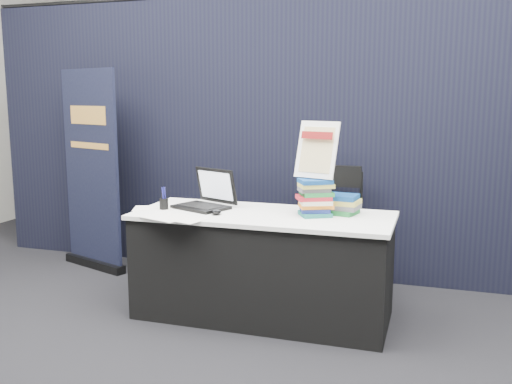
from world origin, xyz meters
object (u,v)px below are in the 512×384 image
object	(u,v)px
laptop	(204,199)
stacking_chair	(329,224)
book_stack_tall	(315,197)
display_table	(263,265)
info_sign	(317,150)
book_stack_short	(342,204)
pullup_banner	(92,182)

from	to	relation	value
laptop	stacking_chair	distance (m)	1.03
book_stack_tall	stacking_chair	bearing A→B (deg)	90.71
display_table	stacking_chair	xyz separation A→B (m)	(0.35, 0.63, 0.18)
display_table	info_sign	distance (m)	0.90
book_stack_tall	stacking_chair	xyz separation A→B (m)	(-0.01, 0.60, -0.32)
book_stack_short	stacking_chair	xyz separation A→B (m)	(-0.17, 0.46, -0.26)
laptop	info_sign	world-z (taller)	info_sign
book_stack_tall	book_stack_short	bearing A→B (deg)	39.98
display_table	stacking_chair	world-z (taller)	stacking_chair
info_sign	book_stack_short	bearing A→B (deg)	49.44
pullup_banner	info_sign	bearing A→B (deg)	4.42
laptop	pullup_banner	world-z (taller)	pullup_banner
book_stack_tall	book_stack_short	xyz separation A→B (m)	(0.16, 0.14, -0.06)
laptop	info_sign	size ratio (longest dim) A/B	1.12
book_stack_short	info_sign	world-z (taller)	info_sign
laptop	stacking_chair	bearing A→B (deg)	56.43
info_sign	stacking_chair	distance (m)	0.85
laptop	book_stack_tall	distance (m)	0.85
pullup_banner	laptop	bearing A→B (deg)	-3.80
book_stack_tall	stacking_chair	distance (m)	0.68
pullup_banner	book_stack_short	bearing A→B (deg)	7.92
laptop	book_stack_short	xyz separation A→B (m)	(1.01, 0.09, 0.00)
display_table	book_stack_tall	distance (m)	0.62
book_stack_short	display_table	bearing A→B (deg)	-162.49
laptop	book_stack_short	distance (m)	1.01
book_stack_short	info_sign	distance (m)	0.43
display_table	pullup_banner	world-z (taller)	pullup_banner
book_stack_tall	pullup_banner	xyz separation A→B (m)	(-2.18, 0.63, -0.08)
display_table	book_stack_tall	bearing A→B (deg)	4.53
display_table	book_stack_tall	xyz separation A→B (m)	(0.36, 0.03, 0.50)
book_stack_tall	info_sign	world-z (taller)	info_sign
display_table	info_sign	size ratio (longest dim) A/B	4.51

